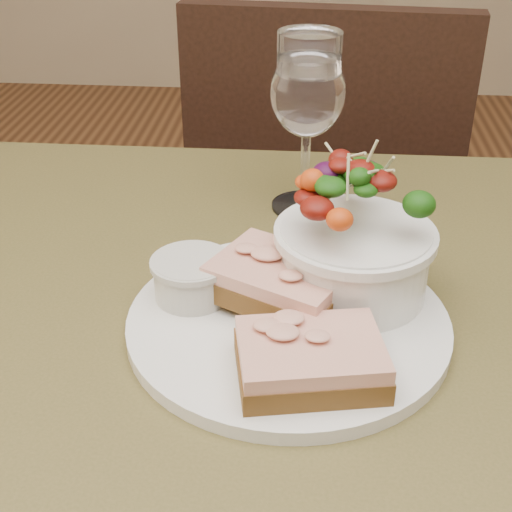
# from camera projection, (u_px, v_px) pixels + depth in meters

# --- Properties ---
(cafe_table) EXTENTS (0.80, 0.80, 0.75)m
(cafe_table) POSITION_uv_depth(u_px,v_px,m) (271.00, 433.00, 0.63)
(cafe_table) COLOR #49461F
(cafe_table) RESTS_ON ground
(chair_far) EXTENTS (0.46, 0.46, 0.90)m
(chair_far) POSITION_uv_depth(u_px,v_px,m) (321.00, 304.00, 1.42)
(chair_far) COLOR black
(chair_far) RESTS_ON ground
(dinner_plate) EXTENTS (0.26, 0.26, 0.01)m
(dinner_plate) POSITION_uv_depth(u_px,v_px,m) (288.00, 322.00, 0.59)
(dinner_plate) COLOR white
(dinner_plate) RESTS_ON cafe_table
(sandwich_front) EXTENTS (0.12, 0.10, 0.03)m
(sandwich_front) POSITION_uv_depth(u_px,v_px,m) (311.00, 359.00, 0.51)
(sandwich_front) COLOR #432812
(sandwich_front) RESTS_ON dinner_plate
(sandwich_back) EXTENTS (0.13, 0.12, 0.03)m
(sandwich_back) POSITION_uv_depth(u_px,v_px,m) (281.00, 280.00, 0.59)
(sandwich_back) COLOR #432812
(sandwich_back) RESTS_ON dinner_plate
(ramekin) EXTENTS (0.06, 0.06, 0.04)m
(ramekin) POSITION_uv_depth(u_px,v_px,m) (192.00, 276.00, 0.60)
(ramekin) COLOR beige
(ramekin) RESTS_ON dinner_plate
(salad_bowl) EXTENTS (0.13, 0.13, 0.13)m
(salad_bowl) POSITION_uv_depth(u_px,v_px,m) (356.00, 231.00, 0.59)
(salad_bowl) COLOR white
(salad_bowl) RESTS_ON dinner_plate
(garnish) EXTENTS (0.05, 0.04, 0.02)m
(garnish) POSITION_uv_depth(u_px,v_px,m) (201.00, 263.00, 0.64)
(garnish) COLOR #113609
(garnish) RESTS_ON dinner_plate
(wine_glass) EXTENTS (0.08, 0.08, 0.18)m
(wine_glass) POSITION_uv_depth(u_px,v_px,m) (308.00, 98.00, 0.72)
(wine_glass) COLOR white
(wine_glass) RESTS_ON cafe_table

